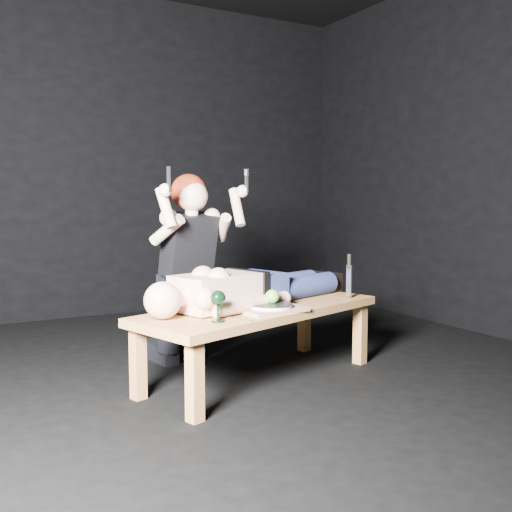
{
  "coord_description": "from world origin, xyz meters",
  "views": [
    {
      "loc": [
        -1.39,
        -3.0,
        1.08
      ],
      "look_at": [
        0.3,
        0.06,
        0.75
      ],
      "focal_mm": 40.97,
      "sensor_mm": 36.0,
      "label": 1
    }
  ],
  "objects_px": {
    "lying_man": "(253,283)",
    "carving_knife": "(349,276)",
    "serving_tray": "(270,309)",
    "goblet": "(218,306)",
    "kneeling_woman": "(182,267)",
    "table": "(260,343)"
  },
  "relations": [
    {
      "from": "lying_man",
      "to": "carving_knife",
      "type": "distance_m",
      "value": 0.66
    },
    {
      "from": "serving_tray",
      "to": "lying_man",
      "type": "bearing_deg",
      "value": 81.68
    },
    {
      "from": "goblet",
      "to": "serving_tray",
      "type": "bearing_deg",
      "value": 17.22
    },
    {
      "from": "kneeling_woman",
      "to": "serving_tray",
      "type": "bearing_deg",
      "value": -80.02
    },
    {
      "from": "lying_man",
      "to": "serving_tray",
      "type": "xyz_separation_m",
      "value": [
        -0.04,
        -0.28,
        -0.12
      ]
    },
    {
      "from": "goblet",
      "to": "carving_knife",
      "type": "bearing_deg",
      "value": 14.23
    },
    {
      "from": "table",
      "to": "goblet",
      "type": "distance_m",
      "value": 0.59
    },
    {
      "from": "lying_man",
      "to": "goblet",
      "type": "relative_size",
      "value": 9.3
    },
    {
      "from": "table",
      "to": "kneeling_woman",
      "type": "distance_m",
      "value": 0.75
    },
    {
      "from": "table",
      "to": "goblet",
      "type": "height_order",
      "value": "goblet"
    },
    {
      "from": "lying_man",
      "to": "serving_tray",
      "type": "relative_size",
      "value": 4.12
    },
    {
      "from": "serving_tray",
      "to": "carving_knife",
      "type": "distance_m",
      "value": 0.71
    },
    {
      "from": "lying_man",
      "to": "table",
      "type": "bearing_deg",
      "value": -114.93
    },
    {
      "from": "goblet",
      "to": "lying_man",
      "type": "bearing_deg",
      "value": 42.85
    },
    {
      "from": "table",
      "to": "serving_tray",
      "type": "bearing_deg",
      "value": -115.89
    },
    {
      "from": "serving_tray",
      "to": "carving_knife",
      "type": "relative_size",
      "value": 1.31
    },
    {
      "from": "lying_man",
      "to": "kneeling_woman",
      "type": "xyz_separation_m",
      "value": [
        -0.29,
        0.45,
        0.07
      ]
    },
    {
      "from": "goblet",
      "to": "carving_knife",
      "type": "relative_size",
      "value": 0.58
    },
    {
      "from": "table",
      "to": "kneeling_woman",
      "type": "relative_size",
      "value": 1.23
    },
    {
      "from": "goblet",
      "to": "carving_knife",
      "type": "xyz_separation_m",
      "value": [
        1.07,
        0.27,
        0.06
      ]
    },
    {
      "from": "serving_tray",
      "to": "table",
      "type": "bearing_deg",
      "value": 81.29
    },
    {
      "from": "lying_man",
      "to": "kneeling_woman",
      "type": "distance_m",
      "value": 0.54
    }
  ]
}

